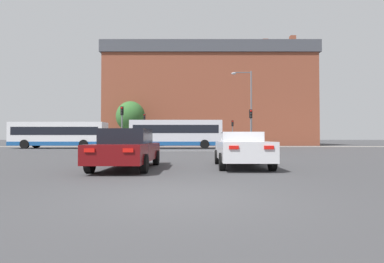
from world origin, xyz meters
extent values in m
plane|color=#3D3D3F|center=(0.00, 0.00, 0.00)|extent=(400.00, 400.00, 0.00)
cube|color=silver|center=(0.00, 21.43, 0.00)|extent=(9.29, 0.30, 0.01)
cube|color=gray|center=(0.00, 35.36, 0.01)|extent=(70.32, 2.50, 0.01)
cube|color=brown|center=(3.03, 45.90, 7.21)|extent=(33.42, 12.62, 14.41)
cube|color=#42444C|center=(3.03, 45.90, 15.36)|extent=(34.08, 13.12, 1.90)
cube|color=brown|center=(-10.72, 47.22, 17.28)|extent=(0.90, 0.90, 1.94)
cube|color=brown|center=(-6.66, 47.64, 17.28)|extent=(0.90, 0.90, 1.94)
cube|color=brown|center=(-2.31, 48.32, 17.28)|extent=(0.90, 0.90, 1.94)
cube|color=brown|center=(2.78, 46.71, 17.28)|extent=(0.90, 0.90, 1.94)
cube|color=brown|center=(7.51, 46.10, 17.28)|extent=(0.90, 0.90, 1.94)
cube|color=brown|center=(12.88, 45.37, 17.28)|extent=(0.90, 0.90, 1.94)
cube|color=brown|center=(17.06, 43.64, 17.28)|extent=(0.90, 0.90, 1.94)
cube|color=#600C0F|center=(-2.23, 5.48, 0.64)|extent=(1.94, 4.88, 0.64)
cube|color=black|center=(-2.24, 5.43, 1.23)|extent=(1.65, 2.21, 0.55)
cylinder|color=black|center=(-3.12, 6.99, 0.32)|extent=(0.23, 0.64, 0.64)
cylinder|color=black|center=(-1.31, 6.97, 0.32)|extent=(0.23, 0.64, 0.64)
cylinder|color=black|center=(-3.16, 3.98, 0.32)|extent=(0.23, 0.64, 0.64)
cylinder|color=black|center=(-1.35, 3.96, 0.32)|extent=(0.23, 0.64, 0.64)
cube|color=red|center=(-2.85, 3.04, 0.80)|extent=(0.32, 0.05, 0.12)
cube|color=red|center=(-1.68, 3.02, 0.80)|extent=(0.32, 0.05, 0.12)
cube|color=silver|center=(2.24, 6.13, 0.68)|extent=(1.96, 4.46, 0.72)
cube|color=silver|center=(2.25, 6.24, 1.23)|extent=(1.63, 1.36, 0.37)
cylinder|color=black|center=(1.38, 7.52, 0.32)|extent=(0.23, 0.64, 0.64)
cylinder|color=black|center=(3.17, 7.48, 0.32)|extent=(0.23, 0.64, 0.64)
cylinder|color=black|center=(1.32, 4.77, 0.32)|extent=(0.23, 0.64, 0.64)
cylinder|color=black|center=(3.11, 4.73, 0.32)|extent=(0.23, 0.64, 0.64)
cube|color=red|center=(1.62, 3.91, 0.86)|extent=(0.32, 0.06, 0.12)
cube|color=red|center=(2.77, 3.88, 0.86)|extent=(0.32, 0.06, 0.12)
cube|color=silver|center=(-1.55, 27.99, 1.76)|extent=(10.23, 2.56, 2.82)
cube|color=#194C8E|center=(-1.55, 27.99, 0.57)|extent=(10.25, 2.58, 0.44)
cube|color=black|center=(-1.55, 27.99, 2.17)|extent=(9.41, 2.59, 0.90)
cylinder|color=black|center=(-4.72, 26.76, 0.50)|extent=(1.00, 0.28, 1.00)
cylinder|color=black|center=(-4.72, 29.22, 0.50)|extent=(1.00, 0.28, 1.00)
cylinder|color=black|center=(1.62, 26.76, 0.50)|extent=(1.00, 0.28, 1.00)
cylinder|color=black|center=(1.62, 29.22, 0.50)|extent=(1.00, 0.28, 1.00)
cube|color=silver|center=(-14.89, 28.08, 1.66)|extent=(10.46, 2.55, 2.62)
cube|color=#194C8E|center=(-14.89, 28.08, 0.57)|extent=(10.48, 2.57, 0.44)
cube|color=black|center=(-14.89, 28.08, 1.97)|extent=(9.62, 2.58, 0.90)
cylinder|color=black|center=(-18.14, 26.86, 0.50)|extent=(1.00, 0.28, 1.00)
cylinder|color=black|center=(-18.14, 29.30, 0.50)|extent=(1.00, 0.28, 1.00)
cylinder|color=black|center=(-11.65, 26.86, 0.50)|extent=(1.00, 0.28, 1.00)
cylinder|color=black|center=(-11.65, 29.30, 0.50)|extent=(1.00, 0.28, 1.00)
cylinder|color=slate|center=(5.71, 21.80, 1.52)|extent=(0.12, 0.12, 3.04)
cube|color=black|center=(5.71, 21.80, 3.44)|extent=(0.26, 0.20, 0.80)
sphere|color=red|center=(5.71, 21.67, 3.69)|extent=(0.17, 0.17, 0.17)
sphere|color=black|center=(5.71, 21.67, 3.44)|extent=(0.17, 0.17, 0.17)
sphere|color=black|center=(5.71, 21.67, 3.18)|extent=(0.17, 0.17, 0.17)
cylinder|color=slate|center=(5.77, 34.80, 1.40)|extent=(0.12, 0.12, 2.81)
cube|color=black|center=(5.77, 34.80, 3.21)|extent=(0.26, 0.20, 0.80)
sphere|color=red|center=(5.77, 34.67, 3.46)|extent=(0.17, 0.17, 0.17)
sphere|color=black|center=(5.77, 34.67, 3.21)|extent=(0.17, 0.17, 0.17)
sphere|color=black|center=(5.77, 34.67, 2.95)|extent=(0.17, 0.17, 0.17)
cylinder|color=slate|center=(-6.28, 34.90, 1.85)|extent=(0.12, 0.12, 3.69)
cube|color=black|center=(-6.28, 34.90, 4.09)|extent=(0.26, 0.20, 0.80)
sphere|color=red|center=(-6.28, 34.77, 4.35)|extent=(0.17, 0.17, 0.17)
sphere|color=black|center=(-6.28, 34.77, 4.09)|extent=(0.17, 0.17, 0.17)
sphere|color=black|center=(-6.28, 34.77, 3.84)|extent=(0.17, 0.17, 0.17)
cylinder|color=slate|center=(-6.31, 21.93, 1.66)|extent=(0.12, 0.12, 3.33)
cube|color=black|center=(-6.31, 21.93, 3.73)|extent=(0.26, 0.20, 0.80)
sphere|color=red|center=(-6.31, 21.80, 3.98)|extent=(0.17, 0.17, 0.17)
sphere|color=black|center=(-6.31, 21.80, 3.73)|extent=(0.17, 0.17, 0.17)
sphere|color=black|center=(-6.31, 21.80, 3.47)|extent=(0.17, 0.17, 0.17)
cylinder|color=slate|center=(6.37, 24.87, 4.06)|extent=(0.16, 0.16, 8.12)
cylinder|color=slate|center=(5.46, 24.87, 7.97)|extent=(1.81, 0.10, 0.10)
ellipsoid|color=#B2B2B7|center=(4.56, 24.87, 7.87)|extent=(0.50, 0.36, 0.22)
cylinder|color=#333851|center=(-5.13, 35.59, 0.42)|extent=(0.13, 0.13, 0.83)
cylinder|color=#333851|center=(-5.29, 35.61, 0.42)|extent=(0.13, 0.13, 0.83)
cube|color=#232328|center=(-5.21, 35.60, 1.16)|extent=(0.43, 0.27, 0.66)
sphere|color=tan|center=(-5.21, 35.60, 1.61)|extent=(0.25, 0.25, 0.25)
cylinder|color=#4C3823|center=(-8.62, 37.01, 1.28)|extent=(0.36, 0.36, 2.55)
ellipsoid|color=#33662D|center=(-8.62, 37.01, 4.31)|extent=(4.14, 4.14, 4.34)
camera|label=1|loc=(0.24, -5.96, 1.17)|focal=28.00mm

